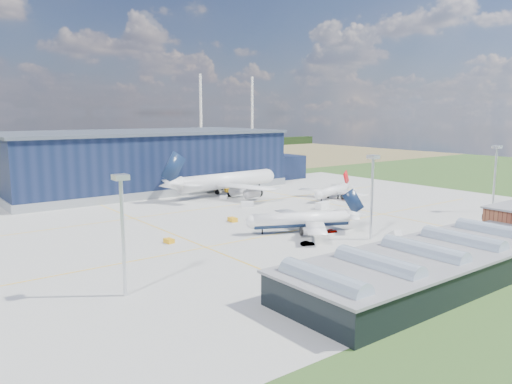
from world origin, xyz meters
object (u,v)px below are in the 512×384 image
object	(u,v)px
gse_van_b	(247,204)
gse_cart_b	(224,197)
light_mast_west	(122,215)
car_a	(331,231)
airliner_navy	(301,212)
gse_van_c	(444,231)
hangar	(146,163)
gse_tug_a	(233,220)
airstair	(394,242)
gse_cart_a	(327,193)
airliner_widebody	(227,173)
gse_tug_b	(169,241)
gse_van_a	(322,205)
airliner_red	(332,186)
gse_tug_c	(228,190)
light_mast_center	(372,183)
light_mast_east	(495,167)
car_b	(307,243)

from	to	relation	value
gse_van_b	gse_cart_b	distance (m)	20.81
light_mast_west	car_a	bearing A→B (deg)	9.86
light_mast_west	gse_cart_b	bearing A→B (deg)	46.55
airliner_navy	car_a	distance (m)	10.29
gse_van_c	hangar	bearing A→B (deg)	12.94
gse_tug_a	airstair	xyz separation A→B (m)	(14.43, -50.79, 0.94)
airstair	gse_cart_a	bearing A→B (deg)	77.96
airliner_widebody	gse_van_c	bearing A→B (deg)	-88.67
airliner_navy	gse_tug_b	bearing A→B (deg)	5.71
gse_tug_a	gse_van_b	xyz separation A→B (m)	(18.38, 17.19, 0.39)
gse_van_b	gse_van_c	bearing A→B (deg)	-128.75
gse_tug_a	airstair	world-z (taller)	airstair
gse_van_a	gse_van_c	world-z (taller)	gse_van_a
gse_tug_b	airliner_navy	bearing A→B (deg)	-23.36
car_a	gse_cart_b	bearing A→B (deg)	10.30
airliner_red	gse_cart_b	distance (m)	43.68
gse_van_c	car_a	xyz separation A→B (m)	(-22.90, 21.18, -0.56)
gse_tug_b	gse_van_b	world-z (taller)	gse_van_b
gse_cart_a	gse_cart_b	xyz separation A→B (m)	(-39.55, 18.55, -0.07)
light_mast_west	gse_van_b	size ratio (longest dim) A/B	4.93
airliner_navy	airliner_widebody	bearing A→B (deg)	-81.98
airstair	gse_van_a	bearing A→B (deg)	86.10
car_a	airstair	bearing A→B (deg)	-162.33
gse_van_c	airliner_widebody	bearing A→B (deg)	7.33
airliner_widebody	airstair	distance (m)	95.95
gse_tug_b	airstair	bearing A→B (deg)	-47.32
gse_cart_b	gse_van_b	bearing A→B (deg)	-144.28
gse_cart_b	airstair	xyz separation A→B (m)	(-7.32, -88.51, 0.98)
airliner_navy	gse_van_a	distance (m)	37.84
gse_van_a	gse_tug_c	size ratio (longest dim) A/B	1.57
airliner_red	gse_tug_a	size ratio (longest dim) A/B	9.41
light_mast_center	airliner_navy	bearing A→B (deg)	118.65
gse_tug_a	hangar	bearing A→B (deg)	88.57
gse_cart_b	airstair	size ratio (longest dim) A/B	0.58
airliner_red	gse_tug_c	world-z (taller)	airliner_red
light_mast_east	car_a	xyz separation A→B (m)	(-68.03, 11.64, -14.86)
hangar	gse_van_a	distance (m)	90.51
car_b	gse_tug_c	bearing A→B (deg)	2.38
car_a	gse_cart_a	bearing A→B (deg)	-27.37
gse_cart_b	gse_tug_b	bearing A→B (deg)	179.47
light_mast_east	airstair	distance (m)	69.78
light_mast_west	light_mast_east	xyz separation A→B (m)	(135.00, 0.00, 0.00)
gse_tug_c	car_a	distance (m)	82.46
airliner_navy	gse_tug_b	xyz separation A→B (m)	(-35.88, 12.15, -5.34)
light_mast_center	gse_van_b	size ratio (longest dim) A/B	4.93
gse_van_b	gse_tug_c	distance (m)	36.64
gse_tug_a	gse_tug_c	bearing A→B (deg)	62.72
gse_cart_a	gse_van_b	xyz separation A→B (m)	(-42.91, -1.99, 0.35)
airstair	car_b	bearing A→B (deg)	156.97
light_mast_center	gse_van_c	bearing A→B (deg)	-25.64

